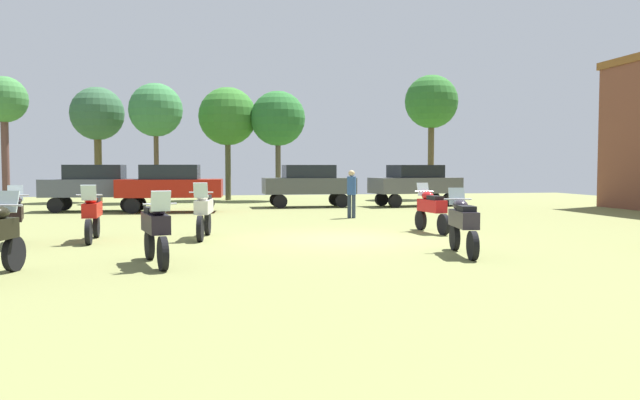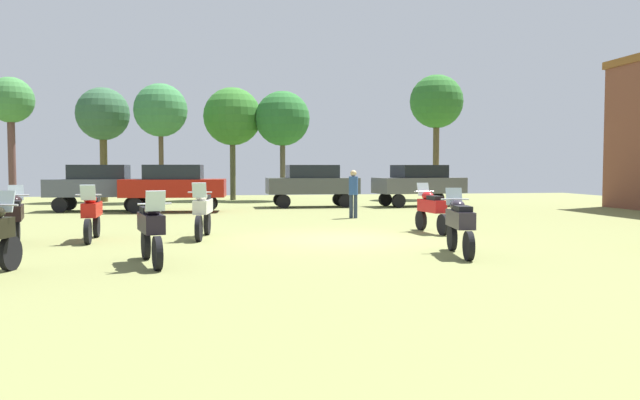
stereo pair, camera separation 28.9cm
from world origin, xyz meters
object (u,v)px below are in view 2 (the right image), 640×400
object	(u,v)px
motorcycle_5	(15,216)
tree_4	(232,117)
motorcycle_4	(431,208)
car_1	(99,184)
motorcycle_1	(151,228)
tree_1	(161,111)
tree_5	(10,103)
car_3	(174,184)
motorcycle_9	(92,213)
car_4	(312,182)
person_1	(353,190)
tree_3	(283,119)
tree_2	(103,115)
car_2	(419,182)
tree_7	(437,103)
motorcycle_3	(460,223)
motorcycle_7	(203,211)

from	to	relation	value
motorcycle_5	tree_4	bearing A→B (deg)	60.58
motorcycle_4	car_1	size ratio (longest dim) A/B	0.48
motorcycle_1	tree_1	bearing A→B (deg)	-99.63
tree_5	car_3	bearing A→B (deg)	-42.13
motorcycle_9	tree_4	size ratio (longest dim) A/B	0.34
motorcycle_4	tree_1	bearing A→B (deg)	112.29
car_1	tree_1	size ratio (longest dim) A/B	0.69
motorcycle_4	car_4	world-z (taller)	car_4
tree_1	person_1	bearing A→B (deg)	-56.22
motorcycle_9	tree_4	distance (m)	20.23
tree_3	tree_5	bearing A→B (deg)	-178.77
motorcycle_9	tree_2	bearing A→B (deg)	-84.11
car_1	car_2	bearing A→B (deg)	-84.65
motorcycle_4	tree_7	size ratio (longest dim) A/B	0.28
car_3	person_1	bearing A→B (deg)	-118.82
person_1	tree_1	distance (m)	14.74
car_4	motorcycle_3	bearing A→B (deg)	-178.51
motorcycle_9	tree_3	xyz separation A→B (m)	(6.95, 18.47, 3.89)
car_2	tree_1	xyz separation A→B (m)	(-12.60, 5.48, 3.74)
motorcycle_5	tree_4	xyz separation A→B (m)	(5.87, 19.94, 4.05)
motorcycle_9	car_4	distance (m)	14.65
motorcycle_9	motorcycle_4	bearing A→B (deg)	-179.87
tree_7	motorcycle_1	bearing A→B (deg)	-121.90
motorcycle_7	tree_1	xyz separation A→B (m)	(-2.51, 17.50, 4.17)
motorcycle_7	car_4	size ratio (longest dim) A/B	0.52
motorcycle_1	car_4	distance (m)	17.72
motorcycle_1	car_4	xyz separation A→B (m)	(5.81, 16.73, 0.45)
motorcycle_7	car_3	world-z (taller)	car_3
tree_3	motorcycle_4	bearing A→B (deg)	-82.46
motorcycle_1	motorcycle_9	world-z (taller)	motorcycle_1
motorcycle_7	tree_7	bearing A→B (deg)	-118.69
motorcycle_7	tree_3	world-z (taller)	tree_3
car_4	motorcycle_7	bearing A→B (deg)	157.60
motorcycle_9	tree_4	xyz separation A→B (m)	(4.17, 19.38, 4.04)
tree_4	tree_5	bearing A→B (deg)	-173.97
motorcycle_9	tree_1	bearing A→B (deg)	-93.74
person_1	tree_3	xyz separation A→B (m)	(-1.26, 12.68, 3.57)
motorcycle_3	motorcycle_7	size ratio (longest dim) A/B	0.96
motorcycle_3	motorcycle_4	world-z (taller)	motorcycle_3
motorcycle_7	motorcycle_1	bearing A→B (deg)	85.44
car_3	car_2	bearing A→B (deg)	-76.25
tree_1	tree_7	xyz separation A→B (m)	(15.80, 0.91, 0.80)
motorcycle_4	motorcycle_7	bearing A→B (deg)	177.58
motorcycle_5	tree_2	xyz separation A→B (m)	(-1.15, 19.36, 4.01)
car_1	tree_4	size ratio (longest dim) A/B	0.68
tree_2	tree_5	size ratio (longest dim) A/B	0.94
tree_4	car_1	bearing A→B (deg)	-126.20
motorcycle_3	motorcycle_4	xyz separation A→B (m)	(0.98, 4.52, -0.00)
motorcycle_3	tree_1	world-z (taller)	tree_1
motorcycle_1	motorcycle_9	xyz separation A→B (m)	(-1.90, 4.29, -0.00)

